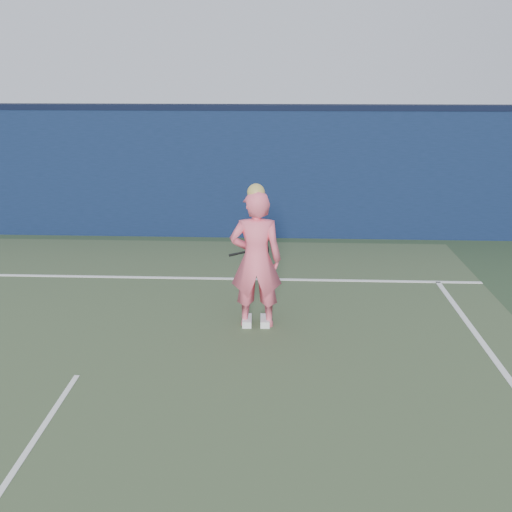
{
  "coord_description": "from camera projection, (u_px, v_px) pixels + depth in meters",
  "views": [
    {
      "loc": [
        2.22,
        -4.18,
        3.26
      ],
      "look_at": [
        1.95,
        2.38,
        0.98
      ],
      "focal_mm": 38.0,
      "sensor_mm": 36.0,
      "label": 1
    }
  ],
  "objects": [
    {
      "name": "ground",
      "position": [
        40.0,
        433.0,
        5.11
      ],
      "size": [
        80.0,
        80.0,
        0.0
      ],
      "primitive_type": "plane",
      "color": "#2C462B",
      "rests_on": "ground"
    },
    {
      "name": "backstop_wall",
      "position": [
        168.0,
        174.0,
        10.83
      ],
      "size": [
        24.0,
        0.4,
        2.5
      ],
      "primitive_type": "cube",
      "color": "#0B1934",
      "rests_on": "ground"
    },
    {
      "name": "wall_cap",
      "position": [
        164.0,
        107.0,
        10.4
      ],
      "size": [
        24.0,
        0.42,
        0.1
      ],
      "primitive_type": "cube",
      "color": "black",
      "rests_on": "backstop_wall"
    },
    {
      "name": "player",
      "position": [
        256.0,
        260.0,
        6.97
      ],
      "size": [
        0.68,
        0.46,
        1.92
      ],
      "rotation": [
        0.0,
        0.0,
        3.17
      ],
      "color": "#FF637C",
      "rests_on": "ground"
    },
    {
      "name": "racket",
      "position": [
        256.0,
        250.0,
        7.36
      ],
      "size": [
        0.56,
        0.15,
        0.3
      ],
      "rotation": [
        0.0,
        0.0,
        -0.23
      ],
      "color": "black",
      "rests_on": "ground"
    },
    {
      "name": "court_lines",
      "position": [
        24.0,
        456.0,
        4.79
      ],
      "size": [
        11.0,
        12.04,
        0.01
      ],
      "color": "white",
      "rests_on": "court_surface"
    }
  ]
}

